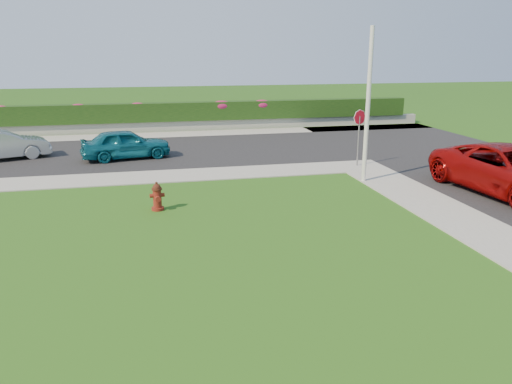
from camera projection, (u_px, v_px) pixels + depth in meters
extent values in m
plane|color=black|center=(233.00, 270.00, 11.09)|extent=(120.00, 120.00, 0.00)
cube|color=black|center=(75.00, 155.00, 23.19)|extent=(26.00, 8.00, 0.04)
cube|color=gray|center=(29.00, 183.00, 18.29)|extent=(24.00, 2.00, 0.04)
cube|color=gray|center=(359.00, 166.00, 21.00)|extent=(2.00, 2.00, 0.04)
cube|color=gray|center=(159.00, 135.00, 28.72)|extent=(34.00, 2.00, 0.04)
cube|color=gray|center=(157.00, 126.00, 30.05)|extent=(34.00, 0.40, 0.60)
cube|color=black|center=(157.00, 112.00, 29.91)|extent=(32.00, 0.90, 1.10)
cylinder|color=#50160C|center=(158.00, 209.00, 15.29)|extent=(0.38, 0.38, 0.09)
cylinder|color=#50160C|center=(157.00, 198.00, 15.20)|extent=(0.26, 0.26, 0.58)
cylinder|color=black|center=(157.00, 189.00, 15.12)|extent=(0.31, 0.31, 0.06)
sphere|color=black|center=(157.00, 188.00, 15.11)|extent=(0.26, 0.26, 0.26)
cylinder|color=black|center=(156.00, 183.00, 15.07)|extent=(0.08, 0.08, 0.08)
cylinder|color=#50160C|center=(152.00, 196.00, 15.12)|extent=(0.12, 0.13, 0.12)
cylinder|color=#50160C|center=(163.00, 195.00, 15.22)|extent=(0.12, 0.13, 0.12)
cylinder|color=#50160C|center=(158.00, 199.00, 15.04)|extent=(0.18, 0.15, 0.17)
imported|color=maroon|center=(512.00, 171.00, 16.63)|extent=(3.26, 6.08, 1.62)
imported|color=#0D566A|center=(126.00, 144.00, 22.23)|extent=(4.11, 2.27, 1.32)
imported|color=#9DA1A5|center=(1.00, 145.00, 22.01)|extent=(4.21, 2.65, 1.31)
cylinder|color=silver|center=(368.00, 107.00, 17.85)|extent=(0.16, 0.16, 5.55)
cylinder|color=slate|center=(358.00, 142.00, 20.79)|extent=(0.06, 0.06, 2.11)
cylinder|color=red|center=(360.00, 117.00, 20.52)|extent=(0.59, 0.23, 0.61)
cylinder|color=white|center=(360.00, 117.00, 20.52)|extent=(0.62, 0.23, 0.65)
ellipsoid|color=#AD1D4F|center=(1.00, 110.00, 27.93)|extent=(1.02, 0.66, 0.51)
ellipsoid|color=#AD1D4F|center=(78.00, 108.00, 28.80)|extent=(1.04, 0.67, 0.52)
ellipsoid|color=#AD1D4F|center=(137.00, 107.00, 29.49)|extent=(1.04, 0.67, 0.52)
ellipsoid|color=#AD1D4F|center=(221.00, 106.00, 30.55)|extent=(1.25, 0.80, 0.63)
ellipsoid|color=#AD1D4F|center=(262.00, 105.00, 31.08)|extent=(1.24, 0.80, 0.62)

